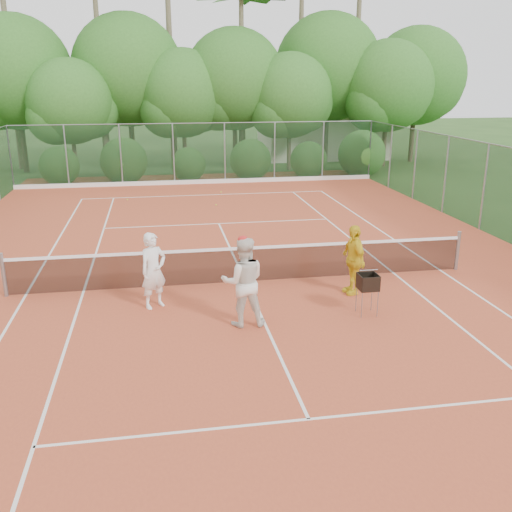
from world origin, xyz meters
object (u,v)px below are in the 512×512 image
Objects in this scene: player_white at (154,271)px; ball_hopper at (368,283)px; player_center_grp at (243,282)px; player_yellow at (353,260)px.

player_white is 1.88× the size of ball_hopper.
player_white is 4.87m from ball_hopper.
ball_hopper is (4.70, -1.26, -0.14)m from player_white.
player_center_grp is 3.27m from player_yellow.
player_yellow is (4.82, 0.08, -0.02)m from player_white.
player_white reaches higher than player_yellow.
player_white is 1.03× the size of player_yellow.
player_center_grp reaches higher than player_white.
player_white reaches higher than ball_hopper.
player_center_grp is 1.15× the size of player_yellow.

